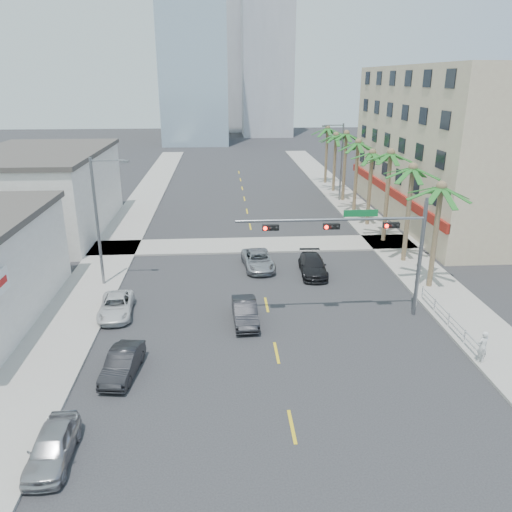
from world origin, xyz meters
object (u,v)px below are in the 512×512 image
Objects in this scene: car_parked_near at (52,446)px; car_parked_mid at (122,363)px; traffic_signal_mast at (369,238)px; pedestrian at (482,347)px; car_parked_far at (116,306)px; car_lane_left at (245,312)px; car_lane_right at (313,266)px; car_lane_center at (258,260)px.

car_parked_near reaches higher than car_parked_mid.
traffic_signal_mast is 8.37m from pedestrian.
car_lane_left is (7.90, -1.51, 0.07)m from car_parked_far.
pedestrian is (6.37, -12.94, 0.34)m from car_lane_right.
car_parked_far is at bearing 175.27° from traffic_signal_mast.
car_parked_far is 0.90× the size of car_lane_center.
car_parked_far is 1.05× the size of car_lane_left.
traffic_signal_mast is at bearing 35.17° from car_parked_near.
car_lane_center is 2.71× the size of pedestrian.
car_lane_left is 9.05m from car_lane_center.
car_parked_mid is at bearing -142.86° from car_lane_left.
car_lane_center is 4.26m from car_lane_right.
car_lane_right is 14.43m from pedestrian.
car_lane_left reaches higher than car_parked_far.
car_parked_far is 8.04m from car_lane_left.
car_parked_near is at bearing -128.17° from car_lane_left.
car_parked_mid reaches higher than car_parked_far.
car_parked_mid is 8.18m from car_lane_left.
car_parked_near is 0.99× the size of car_parked_mid.
traffic_signal_mast is 15.88m from car_parked_far.
car_parked_mid is at bearing -81.11° from car_parked_far.
car_parked_far is at bearing -38.27° from pedestrian.
car_lane_right is (13.33, 5.91, 0.08)m from car_parked_far.
pedestrian is (10.36, -14.45, 0.36)m from car_lane_center.
pedestrian reaches higher than car_parked_far.
car_lane_center is (9.34, 7.42, 0.06)m from car_parked_far.
car_parked_near is 22.01m from car_lane_center.
car_parked_mid is 0.91× the size of car_parked_far.
traffic_signal_mast reaches higher than car_lane_right.
car_parked_mid is 16.13m from car_lane_center.
pedestrian is (19.70, -7.03, 0.43)m from car_parked_far.
pedestrian reaches higher than car_lane_right.
car_lane_right reaches higher than car_parked_near.
car_parked_far is 11.93m from car_lane_center.
car_parked_near is 22.73m from car_lane_right.
car_parked_mid is at bearing -130.14° from car_lane_right.
car_lane_right is 2.67× the size of pedestrian.
car_parked_near is at bearing -98.41° from car_parked_mid.
car_lane_center is at bearing 34.00° from car_parked_far.
car_parked_near is (-15.18, -11.25, -4.42)m from traffic_signal_mast.
car_parked_mid is (-13.58, -5.47, -4.43)m from traffic_signal_mast.
traffic_signal_mast reaches higher than car_lane_center.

